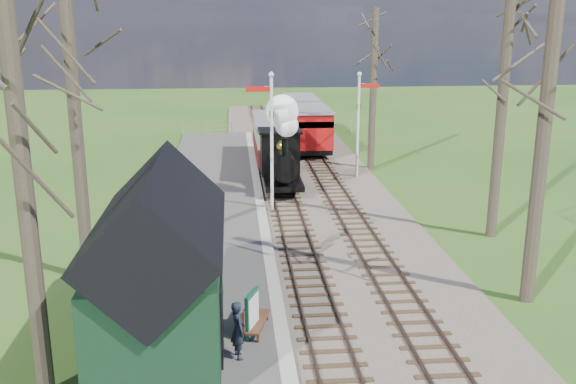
% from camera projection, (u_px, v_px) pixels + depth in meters
% --- Properties ---
extents(distant_hills, '(114.40, 48.00, 22.02)m').
position_uv_depth(distant_hills, '(265.00, 224.00, 79.68)').
color(distant_hills, '#385B23').
rests_on(distant_hills, ground).
extents(ballast_bed, '(8.00, 60.00, 0.10)m').
position_uv_depth(ballast_bed, '(302.00, 178.00, 34.68)').
color(ballast_bed, brown).
rests_on(ballast_bed, ground).
extents(track_near, '(1.60, 60.00, 0.15)m').
position_uv_depth(track_near, '(278.00, 178.00, 34.56)').
color(track_near, brown).
rests_on(track_near, ground).
extents(track_far, '(1.60, 60.00, 0.15)m').
position_uv_depth(track_far, '(326.00, 177.00, 34.78)').
color(track_far, brown).
rests_on(track_far, ground).
extents(platform, '(5.00, 44.00, 0.20)m').
position_uv_depth(platform, '(208.00, 226.00, 26.56)').
color(platform, '#474442').
rests_on(platform, ground).
extents(coping_strip, '(0.40, 44.00, 0.21)m').
position_uv_depth(coping_strip, '(263.00, 224.00, 26.76)').
color(coping_strip, '#B2AD9E').
rests_on(coping_strip, ground).
extents(station_shed, '(3.25, 6.30, 4.78)m').
position_uv_depth(station_shed, '(161.00, 267.00, 16.31)').
color(station_shed, black).
rests_on(station_shed, platform).
extents(semaphore_near, '(1.22, 0.24, 6.22)m').
position_uv_depth(semaphore_near, '(270.00, 133.00, 27.80)').
color(semaphore_near, silver).
rests_on(semaphore_near, ground).
extents(semaphore_far, '(1.22, 0.24, 5.72)m').
position_uv_depth(semaphore_far, '(360.00, 117.00, 34.08)').
color(semaphore_far, silver).
rests_on(semaphore_far, ground).
extents(bare_trees, '(15.51, 22.39, 12.00)m').
position_uv_depth(bare_trees, '(342.00, 115.00, 21.89)').
color(bare_trees, '#382D23').
rests_on(bare_trees, ground).
extents(fence_line, '(12.60, 0.08, 1.00)m').
position_uv_depth(fence_line, '(268.00, 127.00, 47.93)').
color(fence_line, slate).
rests_on(fence_line, ground).
extents(locomotive, '(1.94, 4.54, 4.86)m').
position_uv_depth(locomotive, '(282.00, 149.00, 31.44)').
color(locomotive, black).
rests_on(locomotive, ground).
extents(coach, '(2.27, 7.78, 2.39)m').
position_uv_depth(coach, '(274.00, 139.00, 37.44)').
color(coach, black).
rests_on(coach, ground).
extents(red_carriage_a, '(2.29, 5.66, 2.41)m').
position_uv_depth(red_carriage_a, '(310.00, 128.00, 41.02)').
color(red_carriage_a, black).
rests_on(red_carriage_a, ground).
extents(red_carriage_b, '(2.29, 5.66, 2.41)m').
position_uv_depth(red_carriage_b, '(301.00, 116.00, 46.31)').
color(red_carriage_b, black).
rests_on(red_carriage_b, ground).
extents(sign_board, '(0.40, 0.82, 1.24)m').
position_uv_depth(sign_board, '(252.00, 314.00, 17.02)').
color(sign_board, '#104B34').
rests_on(sign_board, platform).
extents(bench, '(0.80, 1.59, 0.87)m').
position_uv_depth(bench, '(253.00, 316.00, 17.35)').
color(bench, '#4F2E1C').
rests_on(bench, platform).
extents(person, '(0.49, 0.62, 1.50)m').
position_uv_depth(person, '(238.00, 330.00, 15.85)').
color(person, black).
rests_on(person, platform).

